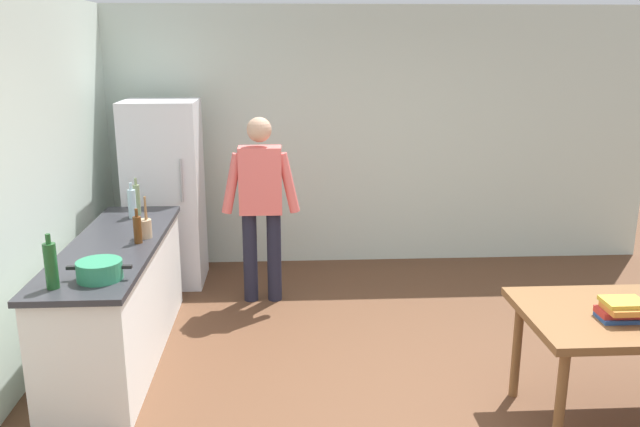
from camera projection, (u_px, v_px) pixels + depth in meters
ground_plane at (398, 403)px, 4.33m from camera, size 14.00×14.00×0.00m
wall_back at (353, 137)px, 6.88m from camera, size 6.40×0.12×2.70m
kitchen_counter at (118, 300)px, 4.87m from camera, size 0.64×2.20×0.90m
refrigerator at (165, 194)px, 6.31m from camera, size 0.70×0.67×1.80m
person at (261, 198)px, 5.81m from camera, size 0.70×0.22×1.70m
dining_table at (638, 324)px, 3.94m from camera, size 1.40×0.90×0.75m
cooking_pot at (100, 270)px, 4.02m from camera, size 0.40×0.28×0.12m
utensil_jar at (144, 228)px, 4.88m from camera, size 0.11×0.11×0.32m
bottle_vinegar_tall at (137, 199)px, 5.51m from camera, size 0.06×0.06×0.32m
bottle_wine_green at (51, 265)px, 3.85m from camera, size 0.08×0.08×0.34m
bottle_beer_brown at (138, 229)px, 4.74m from camera, size 0.06×0.06×0.26m
bottle_water_clear at (132, 203)px, 5.42m from camera, size 0.07×0.07×0.30m
book_stack at (623, 310)px, 3.79m from camera, size 0.27×0.20×0.12m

